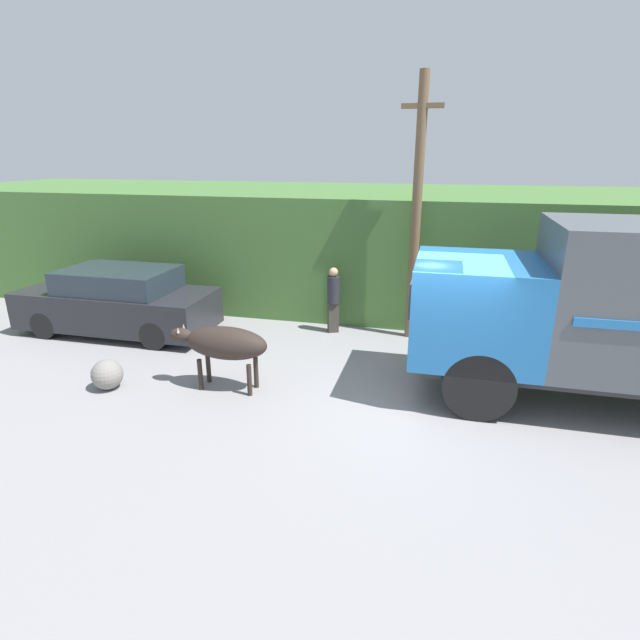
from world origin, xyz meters
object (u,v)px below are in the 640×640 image
at_px(pedestrian_on_hill, 333,297).
at_px(parked_suv, 118,302).
at_px(brown_cow, 224,344).
at_px(roadside_rock, 107,374).
at_px(utility_pole, 417,208).

bearing_deg(pedestrian_on_hill, parked_suv, -11.74).
bearing_deg(brown_cow, roadside_rock, -158.82).
distance_m(brown_cow, utility_pole, 5.34).
distance_m(parked_suv, pedestrian_on_hill, 5.31).
bearing_deg(roadside_rock, brown_cow, 14.36).
xyz_separation_m(brown_cow, parked_suv, (-3.85, 2.27, -0.13)).
distance_m(brown_cow, parked_suv, 4.47).
distance_m(pedestrian_on_hill, roadside_rock, 5.42).
height_order(parked_suv, pedestrian_on_hill, pedestrian_on_hill).
height_order(parked_suv, roadside_rock, parked_suv).
bearing_deg(utility_pole, roadside_rock, -141.35).
distance_m(brown_cow, roadside_rock, 2.33).
bearing_deg(parked_suv, brown_cow, -26.83).
xyz_separation_m(pedestrian_on_hill, utility_pole, (1.87, 0.16, 2.17)).
bearing_deg(brown_cow, utility_pole, 56.40).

